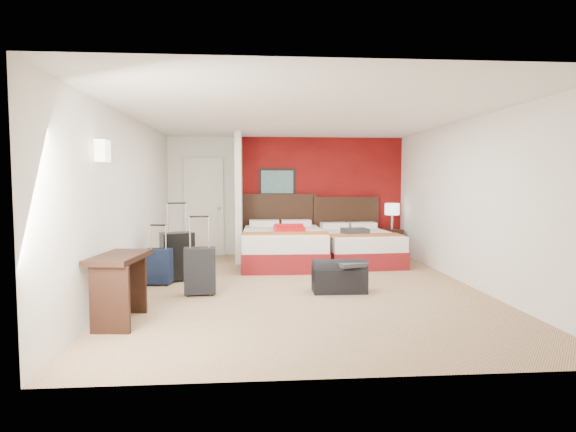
{
  "coord_description": "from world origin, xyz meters",
  "views": [
    {
      "loc": [
        -0.76,
        -6.85,
        1.57
      ],
      "look_at": [
        -0.16,
        0.8,
        1.0
      ],
      "focal_mm": 29.47,
      "sensor_mm": 36.0,
      "label": 1
    }
  ],
  "objects": [
    {
      "name": "ground",
      "position": [
        0.0,
        0.0,
        0.0
      ],
      "size": [
        6.5,
        6.5,
        0.0
      ],
      "primitive_type": "plane",
      "color": "tan",
      "rests_on": "ground"
    },
    {
      "name": "room_walls",
      "position": [
        -1.4,
        1.42,
        1.26
      ],
      "size": [
        5.02,
        6.52,
        2.5
      ],
      "color": "white",
      "rests_on": "ground"
    },
    {
      "name": "red_accent_panel",
      "position": [
        0.75,
        3.23,
        1.25
      ],
      "size": [
        3.5,
        0.04,
        2.5
      ],
      "primitive_type": "cube",
      "color": "maroon",
      "rests_on": "ground"
    },
    {
      "name": "partition_wall",
      "position": [
        -1.0,
        2.61,
        1.25
      ],
      "size": [
        0.12,
        1.2,
        2.5
      ],
      "primitive_type": "cube",
      "color": "silver",
      "rests_on": "ground"
    },
    {
      "name": "entry_door",
      "position": [
        -1.75,
        3.2,
        1.02
      ],
      "size": [
        0.82,
        0.06,
        2.05
      ],
      "primitive_type": "cube",
      "color": "silver",
      "rests_on": "ground"
    },
    {
      "name": "bed_left",
      "position": [
        -0.16,
        1.99,
        0.32
      ],
      "size": [
        1.55,
        2.18,
        0.65
      ],
      "primitive_type": "cube",
      "rotation": [
        0.0,
        0.0,
        -0.02
      ],
      "color": "silver",
      "rests_on": "ground"
    },
    {
      "name": "bed_right",
      "position": [
        1.27,
        2.08,
        0.29
      ],
      "size": [
        1.49,
        2.03,
        0.58
      ],
      "primitive_type": "cube",
      "rotation": [
        0.0,
        0.0,
        0.07
      ],
      "color": "silver",
      "rests_on": "ground"
    },
    {
      "name": "red_suitcase_open",
      "position": [
        -0.06,
        1.89,
        0.69
      ],
      "size": [
        0.56,
        0.76,
        0.09
      ],
      "primitive_type": "cube",
      "rotation": [
        0.0,
        0.0,
        0.03
      ],
      "color": "red",
      "rests_on": "bed_left"
    },
    {
      "name": "jacket_bundle",
      "position": [
        1.17,
        1.78,
        0.64
      ],
      "size": [
        0.5,
        0.43,
        0.11
      ],
      "primitive_type": "cube",
      "rotation": [
        0.0,
        0.0,
        0.18
      ],
      "color": "#37373C",
      "rests_on": "bed_right"
    },
    {
      "name": "nightstand",
      "position": [
        2.2,
        2.85,
        0.28
      ],
      "size": [
        0.4,
        0.4,
        0.56
      ],
      "primitive_type": "cube",
      "rotation": [
        0.0,
        0.0,
        -0.0
      ],
      "color": "black",
      "rests_on": "ground"
    },
    {
      "name": "table_lamp",
      "position": [
        2.2,
        2.85,
        0.83
      ],
      "size": [
        0.37,
        0.37,
        0.55
      ],
      "primitive_type": "cylinder",
      "rotation": [
        0.0,
        0.0,
        -0.25
      ],
      "color": "silver",
      "rests_on": "nightstand"
    },
    {
      "name": "suitcase_black",
      "position": [
        -1.92,
        0.62,
        0.37
      ],
      "size": [
        0.57,
        0.47,
        0.73
      ],
      "primitive_type": "cube",
      "rotation": [
        0.0,
        0.0,
        0.4
      ],
      "color": "black",
      "rests_on": "ground"
    },
    {
      "name": "suitcase_charcoal",
      "position": [
        -1.47,
        -0.36,
        0.31
      ],
      "size": [
        0.45,
        0.3,
        0.63
      ],
      "primitive_type": "cube",
      "rotation": [
        0.0,
        0.0,
        0.09
      ],
      "color": "black",
      "rests_on": "ground"
    },
    {
      "name": "suitcase_navy",
      "position": [
        -2.15,
        0.33,
        0.26
      ],
      "size": [
        0.4,
        0.27,
        0.52
      ],
      "primitive_type": "cube",
      "rotation": [
        0.0,
        0.0,
        -0.12
      ],
      "color": "#101A32",
      "rests_on": "ground"
    },
    {
      "name": "duffel_bag",
      "position": [
        0.48,
        -0.33,
        0.19
      ],
      "size": [
        0.75,
        0.41,
        0.38
      ],
      "primitive_type": "cube",
      "rotation": [
        0.0,
        0.0,
        -0.01
      ],
      "color": "black",
      "rests_on": "ground"
    },
    {
      "name": "jacket_draped",
      "position": [
        0.63,
        -0.38,
        0.41
      ],
      "size": [
        0.49,
        0.45,
        0.05
      ],
      "primitive_type": "cube",
      "rotation": [
        0.0,
        0.0,
        0.33
      ],
      "color": "#36373B",
      "rests_on": "duffel_bag"
    },
    {
      "name": "desk",
      "position": [
        -2.21,
        -1.58,
        0.38
      ],
      "size": [
        0.56,
        0.96,
        0.76
      ],
      "primitive_type": "cube",
      "rotation": [
        0.0,
        0.0,
        -0.12
      ],
      "color": "black",
      "rests_on": "ground"
    }
  ]
}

